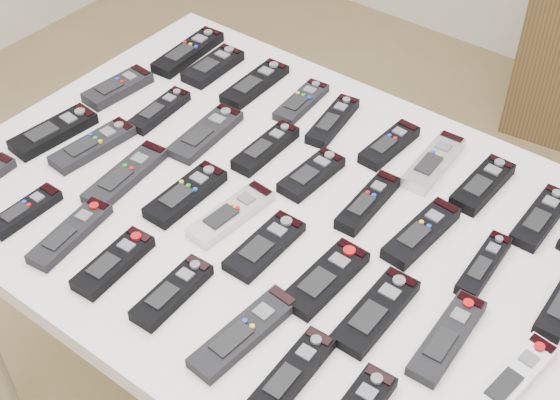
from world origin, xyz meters
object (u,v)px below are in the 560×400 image
Objects in this scene: remote_7 at (483,185)px; remote_35 at (291,374)px; remote_12 at (206,133)px; remote_8 at (541,218)px; remote_4 at (333,121)px; remote_22 at (186,194)px; remote_2 at (255,84)px; table at (280,230)px; remote_17 at (484,265)px; remote_34 at (244,333)px; remote_1 at (213,66)px; remote_0 at (188,52)px; remote_19 at (54,132)px; remote_21 at (126,175)px; remote_32 at (113,263)px; remote_33 at (172,292)px; remote_10 at (118,88)px; remote_3 at (301,102)px; remote_15 at (368,203)px; remote_31 at (70,233)px; remote_26 at (376,312)px; remote_5 at (389,145)px; remote_27 at (447,337)px; remote_14 at (311,175)px; remote_13 at (266,148)px; remote_20 at (93,145)px; remote_23 at (231,214)px; remote_24 at (265,246)px; remote_11 at (159,110)px; remote_30 at (25,211)px; remote_28 at (512,379)px; remote_16 at (421,233)px; remote_6 at (434,162)px; remote_25 at (326,278)px.

remote_35 is (-0.03, -0.57, 0.00)m from remote_7.
remote_8 is at bearing 11.64° from remote_12.
remote_4 is 0.97× the size of remote_22.
table is at bearing -45.50° from remote_2.
remote_17 and remote_34 have the same top height.
remote_1 is 0.25m from remote_12.
remote_0 and remote_19 have the same top height.
remote_1 is 0.41m from remote_21.
remote_32 is 0.13m from remote_33.
remote_4 is 0.49m from remote_10.
remote_19 is at bearing -134.72° from remote_3.
remote_15 reaches higher than remote_31.
remote_2 is 1.00× the size of remote_26.
remote_5 reaches higher than remote_27.
remote_14 is 0.13m from remote_15.
remote_27 is (0.52, -0.20, -0.00)m from remote_13.
remote_8 is at bearing 86.88° from remote_27.
remote_20 is (-0.00, -0.37, -0.00)m from remote_1.
remote_17 is 0.46m from remote_23.
remote_13 reaches higher than remote_32.
remote_24 is (0.45, -0.01, -0.00)m from remote_20.
remote_22 is (0.13, 0.03, 0.00)m from remote_21.
remote_31 is (0.03, -0.57, 0.00)m from remote_2.
remote_15 reaches higher than remote_11.
remote_35 is at bearing -23.39° from remote_21.
remote_7 is 0.83× the size of remote_21.
remote_30 is (0.04, -0.58, -0.00)m from remote_1.
remote_11 is at bearing -172.28° from remote_13.
remote_27 is 1.01× the size of remote_28.
remote_1 is 0.59m from remote_24.
remote_34 is at bearing -63.13° from table.
remote_2 is 1.02× the size of remote_23.
remote_15 and remote_16 have the same top height.
remote_7 and remote_15 have the same top height.
remote_33 is (0.40, -0.19, 0.00)m from remote_20.
remote_17 reaches higher than remote_27.
remote_34 is (0.65, -0.35, -0.00)m from remote_10.
remote_0 is 1.21× the size of remote_15.
remote_6 reaches higher than table.
remote_5 is at bearing 39.60° from remote_19.
table is 8.14× the size of remote_5.
remote_27 is at bearing -15.43° from remote_11.
remote_20 is at bearing 16.99° from remote_19.
remote_0 is 1.29× the size of remote_33.
remote_17 is (0.66, -0.19, 0.00)m from remote_2.
remote_24 is (-0.02, -0.38, -0.00)m from remote_5.
remote_25 is (0.68, 0.01, -0.00)m from remote_19.
table is 0.29m from remote_4.
remote_24 is at bearing -134.45° from remote_8.
remote_3 is 0.45m from remote_20.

